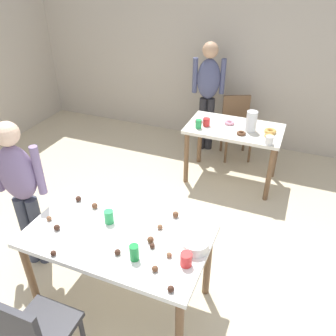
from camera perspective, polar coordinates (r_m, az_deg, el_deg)
ground_plane at (r=3.33m, az=-5.52°, el=-18.58°), size 6.40×6.40×0.00m
wall_back at (r=5.30m, az=10.34°, el=17.67°), size 6.40×0.10×2.60m
dining_table_near at (r=2.76m, az=-8.18°, el=-12.06°), size 1.39×0.79×0.75m
dining_table_far at (r=4.37m, az=10.74°, el=5.23°), size 1.15×0.67×0.75m
chair_near_table at (r=2.60m, az=-21.33°, el=-23.86°), size 0.40×0.40×0.87m
chair_far_table at (r=5.06m, az=11.15°, el=7.23°), size 0.53×0.53×0.87m
person_girl_near at (r=3.20m, az=-23.01°, el=-2.74°), size 0.45×0.28×1.47m
person_adult_far at (r=5.00m, az=6.60°, el=12.91°), size 0.45×0.28×1.57m
mixing_bowl at (r=2.54m, az=4.51°, el=-12.43°), size 0.20×0.20×0.08m
soda_can at (r=2.46m, az=-5.56°, el=-13.66°), size 0.07×0.07×0.12m
fork_near at (r=2.63m, az=-8.20°, el=-12.00°), size 0.17×0.02×0.01m
cup_near_0 at (r=2.77m, az=-9.67°, el=-7.91°), size 0.07×0.07×0.11m
cup_near_1 at (r=2.42m, az=2.99°, el=-14.77°), size 0.08×0.08×0.10m
cake_ball_0 at (r=2.80m, az=1.25°, el=-7.67°), size 0.05×0.05×0.05m
cake_ball_1 at (r=2.55m, az=-2.61°, el=-12.66°), size 0.04×0.04×0.04m
cake_ball_2 at (r=2.53m, az=-8.29°, el=-13.53°), size 0.04×0.04×0.04m
cake_ball_3 at (r=2.93m, az=-18.94°, el=-7.84°), size 0.04×0.04×0.04m
cake_ball_4 at (r=2.40m, az=-2.16°, el=-16.21°), size 0.04×0.04×0.04m
cake_ball_5 at (r=2.49m, az=0.20°, el=-14.09°), size 0.04×0.04×0.04m
cake_ball_6 at (r=2.30m, az=0.45°, el=-19.24°), size 0.04×0.04×0.04m
cake_ball_7 at (r=3.07m, az=-14.51°, el=-4.90°), size 0.05×0.05×0.05m
cake_ball_8 at (r=2.82m, az=-17.80°, el=-9.29°), size 0.05×0.05×0.05m
cake_ball_9 at (r=2.63m, az=-18.31°, el=-13.13°), size 0.04×0.04×0.04m
cake_ball_10 at (r=2.59m, az=-2.89°, el=-11.68°), size 0.05×0.05×0.05m
cake_ball_11 at (r=2.70m, az=-1.32°, el=-9.65°), size 0.04×0.04×0.04m
cake_ball_12 at (r=2.95m, az=-11.96°, el=-6.09°), size 0.05×0.05×0.05m
pitcher_far at (r=4.23m, az=13.53°, el=7.48°), size 0.13×0.13×0.24m
cup_far_0 at (r=4.30m, az=6.32°, el=7.51°), size 0.08×0.08×0.10m
cup_far_1 at (r=4.22m, az=5.03°, el=7.21°), size 0.07×0.07×0.11m
cup_far_2 at (r=4.00m, az=16.30°, el=4.43°), size 0.09×0.09×0.09m
donut_far_0 at (r=4.16m, az=11.95°, el=5.61°), size 0.11×0.11×0.03m
donut_far_1 at (r=4.39m, az=10.06°, el=7.34°), size 0.12×0.12×0.04m
donut_far_2 at (r=4.17m, az=16.24°, el=5.10°), size 0.11×0.11×0.03m
donut_far_3 at (r=4.39m, az=5.05°, el=7.67°), size 0.10×0.10×0.03m
donut_far_4 at (r=4.28m, az=16.45°, el=5.81°), size 0.14×0.14×0.04m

